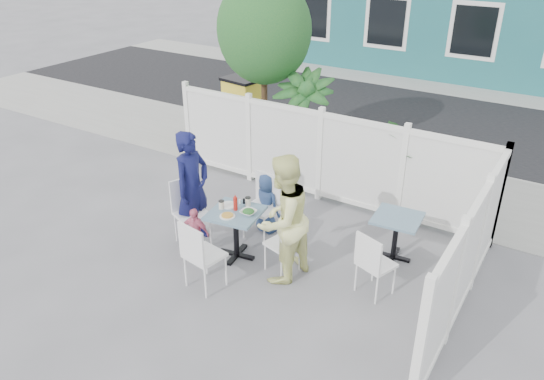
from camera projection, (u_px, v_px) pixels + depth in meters
The scene contains 29 objects.
ground at pixel (235, 263), 7.62m from camera, with size 80.00×80.00×0.00m, color slate.
near_sidewalk at pixel (346, 169), 10.49m from camera, with size 24.00×2.60×0.01m, color gray.
street at pixel (409, 116), 13.29m from camera, with size 24.00×5.00×0.01m, color black.
far_sidewalk at pixel (444, 87), 15.63m from camera, with size 24.00×1.60×0.01m, color gray.
fence_back at pixel (320, 158), 9.03m from camera, with size 5.86×0.08×1.60m.
fence_right at pixel (467, 261), 6.31m from camera, with size 0.08×3.66×1.60m.
tree at pixel (264, 31), 9.69m from camera, with size 1.80×1.62×3.59m.
utility_cabinet at pixel (242, 111), 11.58m from camera, with size 0.72×0.52×1.34m, color gold.
potted_shrub_a at pixel (302, 125), 9.81m from camera, with size 1.13×1.13×2.01m, color #174D23.
potted_shrub_b at pixel (418, 168), 8.79m from camera, with size 1.32×1.14×1.46m, color #174D23.
main_table at pixel (236, 222), 7.53m from camera, with size 0.80×0.80×0.74m.
spare_table at pixel (396, 226), 7.50m from camera, with size 0.70×0.70×0.68m.
chair_left at pixel (189, 206), 7.90m from camera, with size 0.59×0.59×1.01m.
chair_right at pixel (286, 240), 7.20m from camera, with size 0.48×0.49×0.89m.
chair_back at pixel (264, 201), 8.07m from camera, with size 0.47×0.46×1.00m.
chair_near at pixel (199, 252), 6.83m from camera, with size 0.52×0.51×1.00m.
chair_spare at pixel (373, 260), 6.74m from camera, with size 0.53×0.52×0.92m.
man at pixel (192, 188), 7.81m from camera, with size 0.64×0.42×1.76m, color #101343.
woman at pixel (283, 219), 6.94m from camera, with size 0.88×0.68×1.80m, color #E7EE4B.
boy at pixel (267, 203), 8.20m from camera, with size 0.48×0.31×0.98m, color navy.
toddler at pixel (195, 232), 7.63m from camera, with size 0.45×0.19×0.78m, color #DB698A.
plate_main at pixel (227, 216), 7.32m from camera, with size 0.22×0.22×0.01m, color white.
plate_side at pixel (229, 205), 7.60m from camera, with size 0.23×0.23×0.02m, color white.
salad_bowl at pixel (248, 212), 7.38m from camera, with size 0.22×0.22×0.05m, color white.
coffee_cup_a at pixel (221, 205), 7.50m from camera, with size 0.08×0.08×0.12m, color beige.
coffee_cup_b at pixel (248, 202), 7.59m from camera, with size 0.08×0.08×0.12m, color beige.
ketchup_bottle at pixel (235, 204), 7.45m from camera, with size 0.06×0.06×0.20m, color #A91B13.
salt_shaker at pixel (240, 202), 7.64m from camera, with size 0.03×0.03×0.07m, color white.
pepper_shaker at pixel (244, 201), 7.65m from camera, with size 0.03×0.03×0.08m, color black.
Camera 1 is at (3.80, -5.07, 4.41)m, focal length 35.00 mm.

